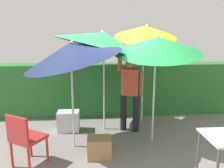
{
  "coord_description": "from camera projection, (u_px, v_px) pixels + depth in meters",
  "views": [
    {
      "loc": [
        -0.34,
        -4.08,
        2.03
      ],
      "look_at": [
        0.0,
        0.3,
        1.1
      ],
      "focal_mm": 35.45,
      "sensor_mm": 36.0,
      "label": 1
    }
  ],
  "objects": [
    {
      "name": "ground_plane",
      "position": [
        113.0,
        141.0,
        4.43
      ],
      "size": [
        24.0,
        24.0,
        0.0
      ],
      "primitive_type": "plane",
      "color": "gray"
    },
    {
      "name": "hedge_row",
      "position": [
        108.0,
        89.0,
        5.97
      ],
      "size": [
        8.0,
        0.7,
        1.35
      ],
      "primitive_type": "cube",
      "color": "#2D7033",
      "rests_on": "ground_plane"
    },
    {
      "name": "umbrella_rainbow",
      "position": [
        157.0,
        45.0,
        4.01
      ],
      "size": [
        1.62,
        1.62,
        2.23
      ],
      "color": "silver",
      "rests_on": "ground_plane"
    },
    {
      "name": "umbrella_orange",
      "position": [
        146.0,
        32.0,
        4.98
      ],
      "size": [
        1.42,
        1.42,
        2.47
      ],
      "color": "silver",
      "rests_on": "ground_plane"
    },
    {
      "name": "umbrella_yellow",
      "position": [
        103.0,
        41.0,
        4.64
      ],
      "size": [
        2.1,
        2.06,
        2.46
      ],
      "color": "silver",
      "rests_on": "ground_plane"
    },
    {
      "name": "umbrella_navy",
      "position": [
        71.0,
        52.0,
        3.8
      ],
      "size": [
        1.78,
        1.73,
        2.22
      ],
      "color": "silver",
      "rests_on": "ground_plane"
    },
    {
      "name": "person_vendor",
      "position": [
        130.0,
        89.0,
        4.74
      ],
      "size": [
        0.55,
        0.32,
        1.88
      ],
      "color": "black",
      "rests_on": "ground_plane"
    },
    {
      "name": "chair_plastic",
      "position": [
        25.0,
        137.0,
        3.43
      ],
      "size": [
        0.61,
        0.61,
        0.89
      ],
      "color": "#B72D2D",
      "rests_on": "ground_plane"
    },
    {
      "name": "cooler_box",
      "position": [
        69.0,
        121.0,
        4.87
      ],
      "size": [
        0.47,
        0.33,
        0.44
      ],
      "primitive_type": "cube",
      "color": "silver",
      "rests_on": "ground_plane"
    },
    {
      "name": "crate_cardboard",
      "position": [
        99.0,
        147.0,
        3.79
      ],
      "size": [
        0.41,
        0.32,
        0.36
      ],
      "primitive_type": "cube",
      "color": "#9E7A4C",
      "rests_on": "ground_plane"
    }
  ]
}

